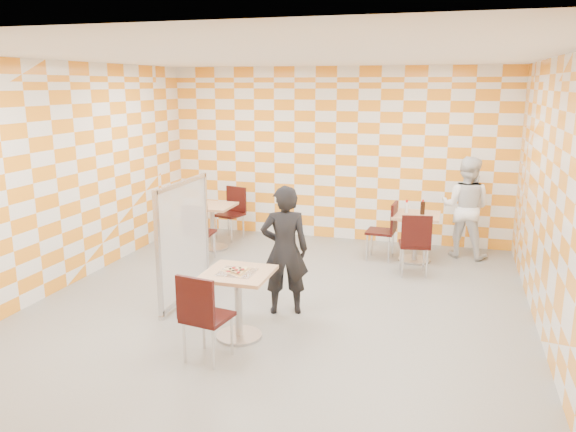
% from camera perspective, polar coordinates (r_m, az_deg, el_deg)
% --- Properties ---
extents(room_shell, '(7.00, 7.00, 7.00)m').
position_cam_1_polar(room_shell, '(7.04, 0.00, 3.44)').
color(room_shell, gray).
rests_on(room_shell, ground).
extents(main_table, '(0.70, 0.70, 0.75)m').
position_cam_1_polar(main_table, '(6.11, -5.08, -7.81)').
color(main_table, tan).
rests_on(main_table, ground).
extents(second_table, '(0.70, 0.70, 0.75)m').
position_cam_1_polar(second_table, '(8.91, 12.84, -1.32)').
color(second_table, tan).
rests_on(second_table, ground).
extents(empty_table, '(0.70, 0.70, 0.75)m').
position_cam_1_polar(empty_table, '(9.43, -7.71, -0.30)').
color(empty_table, tan).
rests_on(empty_table, ground).
extents(chair_main_front, '(0.48, 0.49, 0.92)m').
position_cam_1_polar(chair_main_front, '(5.59, -8.73, -9.57)').
color(chair_main_front, black).
rests_on(chair_main_front, ground).
extents(chair_second_front, '(0.49, 0.49, 0.92)m').
position_cam_1_polar(chair_second_front, '(8.16, 12.80, -2.39)').
color(chair_second_front, black).
rests_on(chair_second_front, ground).
extents(chair_second_side, '(0.46, 0.45, 0.92)m').
position_cam_1_polar(chair_second_side, '(8.85, 10.00, -1.05)').
color(chair_second_side, black).
rests_on(chair_second_side, ground).
extents(chair_empty_near, '(0.45, 0.46, 0.92)m').
position_cam_1_polar(chair_empty_near, '(8.70, -9.17, -1.25)').
color(chair_empty_near, black).
rests_on(chair_empty_near, ground).
extents(chair_empty_far, '(0.53, 0.53, 0.92)m').
position_cam_1_polar(chair_empty_far, '(10.01, -5.63, 0.75)').
color(chair_empty_far, black).
rests_on(chair_empty_far, ground).
extents(partition, '(0.08, 1.38, 1.55)m').
position_cam_1_polar(partition, '(7.15, -10.52, -2.47)').
color(partition, white).
rests_on(partition, ground).
extents(man_dark, '(0.66, 0.55, 1.56)m').
position_cam_1_polar(man_dark, '(6.66, -0.35, -3.49)').
color(man_dark, black).
rests_on(man_dark, ground).
extents(man_white, '(0.90, 0.78, 1.61)m').
position_cam_1_polar(man_white, '(9.29, 17.60, 0.86)').
color(man_white, white).
rests_on(man_white, ground).
extents(pizza_on_foil, '(0.40, 0.40, 0.04)m').
position_cam_1_polar(pizza_on_foil, '(6.01, -5.19, -5.56)').
color(pizza_on_foil, silver).
rests_on(pizza_on_foil, main_table).
extents(sport_bottle, '(0.06, 0.06, 0.20)m').
position_cam_1_polar(sport_bottle, '(8.92, 11.96, 0.92)').
color(sport_bottle, white).
rests_on(sport_bottle, second_table).
extents(soda_bottle, '(0.07, 0.07, 0.23)m').
position_cam_1_polar(soda_bottle, '(8.83, 13.52, 0.81)').
color(soda_bottle, black).
rests_on(soda_bottle, second_table).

